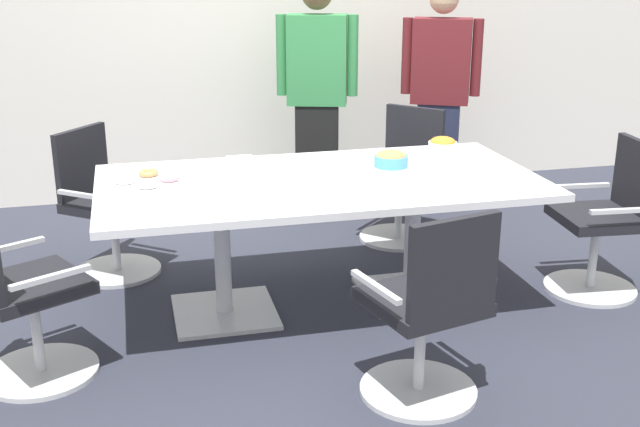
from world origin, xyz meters
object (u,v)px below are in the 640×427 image
office_chair_0 (605,226)px  donut_platter (148,181)px  conference_table (320,201)px  person_standing_1 (440,93)px  snack_bowl_chips_orange (443,145)px  snack_bowl_cookies (391,159)px  office_chair_2 (106,210)px  office_chair_4 (429,317)px  plate_stack (479,168)px  office_chair_1 (403,182)px  person_standing_0 (317,93)px  napkin_pile (241,164)px  office_chair_3 (21,300)px

office_chair_0 → donut_platter: bearing=87.9°
conference_table → person_standing_1: 2.17m
snack_bowl_chips_orange → snack_bowl_cookies: bearing=-152.4°
office_chair_2 → office_chair_4: size_ratio=1.00×
snack_bowl_chips_orange → plate_stack: 0.43m
office_chair_1 → office_chair_0: bearing=172.8°
person_standing_0 → snack_bowl_cookies: size_ratio=8.87×
office_chair_2 → napkin_pile: size_ratio=6.04×
donut_platter → office_chair_2: bearing=110.8°
office_chair_1 → office_chair_2: same height
office_chair_0 → office_chair_4: 1.71m
napkin_pile → person_standing_0: bearing=61.1°
office_chair_1 → office_chair_4: (-0.61, -2.05, 0.00)m
office_chair_4 → snack_bowl_chips_orange: size_ratio=5.17×
snack_bowl_chips_orange → office_chair_4: bearing=-113.8°
office_chair_2 → person_standing_0: 1.90m
office_chair_0 → plate_stack: 0.85m
office_chair_4 → plate_stack: size_ratio=4.25×
person_standing_1 → donut_platter: bearing=59.7°
snack_bowl_chips_orange → snack_bowl_cookies: size_ratio=0.89×
person_standing_1 → donut_platter: (-2.29, -1.54, -0.12)m
office_chair_0 → office_chair_2: (-2.85, 1.00, 0.00)m
snack_bowl_chips_orange → napkin_pile: size_ratio=1.17×
office_chair_0 → plate_stack: (-0.76, 0.15, 0.36)m
office_chair_2 → snack_bowl_cookies: 1.80m
person_standing_0 → snack_bowl_cookies: (0.06, -1.57, -0.12)m
office_chair_4 → snack_bowl_chips_orange: 1.65m
napkin_pile → office_chair_1: bearing=28.7°
office_chair_0 → office_chair_1: bearing=41.2°
office_chair_2 → plate_stack: 2.28m
office_chair_2 → napkin_pile: 1.01m
office_chair_3 → office_chair_4: bearing=42.3°
napkin_pile → office_chair_4: bearing=-65.9°
office_chair_1 → person_standing_1: (0.54, 0.71, 0.48)m
person_standing_0 → snack_bowl_chips_orange: 1.44m
office_chair_0 → office_chair_1: 1.43m
office_chair_2 → donut_platter: size_ratio=2.66×
conference_table → person_standing_1: person_standing_1 is taller
office_chair_1 → conference_table: bearing=95.8°
plate_stack → office_chair_2: bearing=157.8°
conference_table → person_standing_1: bearing=50.6°
office_chair_0 → snack_bowl_chips_orange: 1.07m
conference_table → snack_bowl_cookies: bearing=18.8°
office_chair_0 → person_standing_1: person_standing_1 is taller
office_chair_4 → person_standing_0: 2.87m
donut_platter → conference_table: bearing=-8.0°
donut_platter → napkin_pile: 0.55m
office_chair_2 → office_chair_3: bearing=22.7°
donut_platter → office_chair_0: bearing=-7.2°
plate_stack → conference_table: bearing=176.6°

